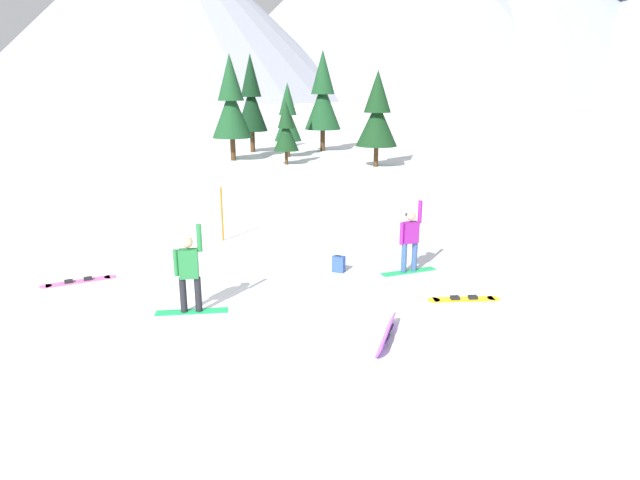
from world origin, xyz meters
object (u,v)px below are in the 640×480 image
Objects in this scene: pine_tree_slender at (323,97)px; snowboarder_midground at (410,240)px; loose_snowboard_far_spare at (387,333)px; trail_marker_pole at (222,214)px; pine_tree_tall at (286,130)px; pine_tree_young at (251,99)px; pine_tree_short at (288,117)px; loose_snowboard_near_left at (464,299)px; pine_tree_twin at (231,103)px; snowboarder_foreground at (189,272)px; backpack_blue at (339,264)px; loose_snowboard_near_right at (79,281)px; pine_tree_broad at (377,115)px.

snowboarder_midground is at bearing -72.57° from pine_tree_slender.
loose_snowboard_far_spare is 8.44m from trail_marker_pole.
loose_snowboard_far_spare is at bearing -69.09° from pine_tree_tall.
pine_tree_young is 5.33m from pine_tree_slender.
pine_tree_slender is (1.55, 4.09, 1.28)m from pine_tree_short.
pine_tree_twin reaches higher than loose_snowboard_near_left.
snowboarder_foreground is 27.40m from pine_tree_short.
pine_tree_slender reaches higher than snowboarder_foreground.
pine_tree_slender is at bearing 104.98° from loose_snowboard_far_spare.
backpack_blue is 23.85m from pine_tree_twin.
pine_tree_twin is (-4.96, 23.01, 3.70)m from loose_snowboard_near_right.
snowboarder_foreground reaches higher than loose_snowboard_far_spare.
pine_tree_slender is (4.96, 1.93, 0.18)m from pine_tree_young.
pine_tree_tall is (-0.94, 21.91, 2.16)m from loose_snowboard_near_right.
snowboarder_midground is 0.28× the size of pine_tree_twin.
pine_tree_slender is at bearing 103.63° from backpack_blue.
snowboarder_foreground is 0.50× the size of pine_tree_tall.
pine_tree_slender is (0.59, 7.82, 1.85)m from pine_tree_tall.
snowboarder_foreground is at bearing -92.55° from pine_tree_broad.
snowboarder_foreground is 6.30m from loose_snowboard_near_left.
loose_snowboard_near_right is 0.21× the size of pine_tree_slender.
loose_snowboard_far_spare is 1.04× the size of trail_marker_pole.
pine_tree_tall is 0.54× the size of pine_tree_slender.
snowboarder_midground is at bearing 18.23° from loose_snowboard_near_right.
pine_tree_short is at bearing 94.25° from loose_snowboard_near_right.
pine_tree_broad is at bearing -4.55° from pine_tree_twin.
trail_marker_pole is 0.30× the size of pine_tree_broad.
pine_tree_short is 0.88× the size of pine_tree_broad.
trail_marker_pole is at bearing 163.73° from snowboarder_midground.
pine_tree_short is at bearing 101.77° from snowboarder_foreground.
pine_tree_twin is at bearing 109.70° from snowboarder_foreground.
pine_tree_young is at bearing 150.97° from pine_tree_broad.
trail_marker_pole is at bearing -69.21° from pine_tree_twin.
pine_tree_tall is 0.70× the size of pine_tree_broad.
loose_snowboard_far_spare is 25.15m from pine_tree_tall.
loose_snowboard_near_left is 0.34× the size of pine_tree_short.
loose_snowboard_far_spare is at bearing -69.94° from pine_tree_short.
loose_snowboard_near_left is at bearing -21.84° from backpack_blue.
snowboarder_midground is 4.26m from loose_snowboard_far_spare.
pine_tree_tall reaches higher than snowboarder_midground.
trail_marker_pole is (2.08, 4.45, 0.85)m from loose_snowboard_near_right.
trail_marker_pole is at bearing -79.36° from pine_tree_short.
trail_marker_pole is (-5.93, 5.96, 0.74)m from loose_snowboard_far_spare.
backpack_blue is (-1.70, 3.79, 0.08)m from loose_snowboard_far_spare.
pine_tree_young is at bearing 126.60° from pine_tree_tall.
snowboarder_foreground reaches higher than backpack_blue.
loose_snowboard_near_left is at bearing -71.01° from pine_tree_slender.
pine_tree_broad is at bearing 102.81° from loose_snowboard_near_left.
snowboarder_midground is 0.48× the size of pine_tree_tall.
loose_snowboard_near_right is at bearing -101.96° from pine_tree_broad.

